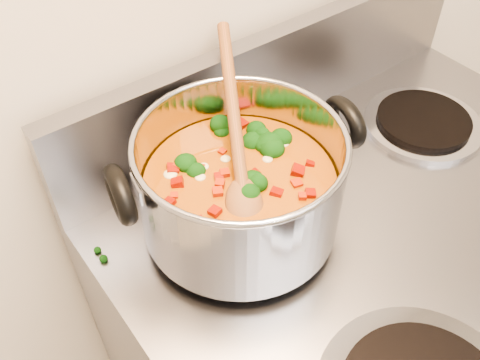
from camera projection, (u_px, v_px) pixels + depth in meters
name	position (u px, v px, depth m)	size (l,w,h in m)	color
stockpot	(239.00, 186.00, 0.65)	(0.32, 0.25, 0.15)	#A9A9B1
wooden_spoon	(238.00, 154.00, 0.64)	(0.17, 0.26, 0.12)	brown
cooktop_crumbs	(392.00, 228.00, 0.70)	(0.08, 0.16, 0.01)	black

